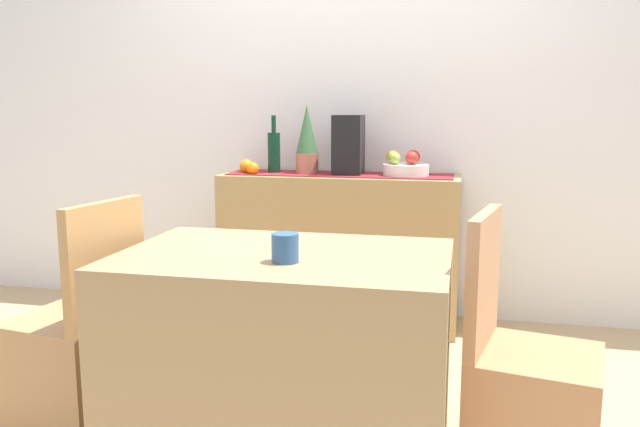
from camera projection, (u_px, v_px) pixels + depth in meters
ground_plane at (297, 389)px, 2.86m from camera, size 6.40×6.40×0.02m
room_wall_rear at (347, 87)px, 3.77m from camera, size 6.40×0.06×2.70m
sideboard_console at (340, 249)px, 3.67m from camera, size 1.34×0.42×0.86m
table_runner at (340, 174)px, 3.60m from camera, size 1.26×0.32×0.01m
fruit_bowl at (406, 170)px, 3.52m from camera, size 0.25×0.25×0.06m
apple_left at (413, 157)px, 3.55m from camera, size 0.08×0.08×0.08m
apple_right at (412, 158)px, 3.47m from camera, size 0.07×0.07×0.07m
apple_center at (395, 158)px, 3.48m from camera, size 0.07×0.07×0.07m
apple_rear at (393, 157)px, 3.55m from camera, size 0.08×0.08×0.08m
wine_bottle at (274, 152)px, 3.66m from camera, size 0.07×0.07×0.33m
coffee_maker at (348, 145)px, 3.56m from camera, size 0.16×0.18×0.33m
potted_plant at (307, 140)px, 3.61m from camera, size 0.13×0.13×0.39m
orange_loose_end at (253, 169)px, 3.59m from camera, size 0.07×0.07×0.07m
orange_loose_mid at (247, 167)px, 3.67m from camera, size 0.08×0.08×0.08m
dining_table at (285, 355)px, 2.26m from camera, size 1.13×0.75×0.74m
coffee_cup at (285, 248)px, 2.06m from camera, size 0.09×0.09×0.09m
chair_near_window at (77, 363)px, 2.45m from camera, size 0.46×0.46×0.90m
chair_by_corner at (529, 406)px, 2.10m from camera, size 0.47×0.47×0.90m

